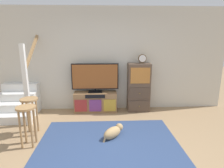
{
  "coord_description": "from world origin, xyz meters",
  "views": [
    {
      "loc": [
        -0.09,
        -2.68,
        1.92
      ],
      "look_at": [
        0.11,
        1.62,
        0.88
      ],
      "focal_mm": 30.82,
      "sensor_mm": 36.0,
      "label": 1
    }
  ],
  "objects_px": {
    "television": "(95,77)",
    "bar_stool_far": "(30,108)",
    "side_cabinet": "(139,87)",
    "bar_stool_near": "(27,117)",
    "desk_clock": "(142,59)",
    "media_console": "(96,102)",
    "dog": "(113,132)"
  },
  "relations": [
    {
      "from": "dog",
      "to": "desk_clock",
      "type": "bearing_deg",
      "value": 60.27
    },
    {
      "from": "side_cabinet",
      "to": "dog",
      "type": "height_order",
      "value": "side_cabinet"
    },
    {
      "from": "desk_clock",
      "to": "bar_stool_near",
      "type": "bearing_deg",
      "value": -145.36
    },
    {
      "from": "bar_stool_near",
      "to": "bar_stool_far",
      "type": "bearing_deg",
      "value": 103.52
    },
    {
      "from": "side_cabinet",
      "to": "desk_clock",
      "type": "height_order",
      "value": "desk_clock"
    },
    {
      "from": "television",
      "to": "bar_stool_near",
      "type": "distance_m",
      "value": 2.06
    },
    {
      "from": "television",
      "to": "bar_stool_far",
      "type": "distance_m",
      "value": 1.79
    },
    {
      "from": "bar_stool_near",
      "to": "side_cabinet",
      "type": "bearing_deg",
      "value": 35.68
    },
    {
      "from": "media_console",
      "to": "bar_stool_far",
      "type": "relative_size",
      "value": 1.49
    },
    {
      "from": "desk_clock",
      "to": "bar_stool_far",
      "type": "xyz_separation_m",
      "value": [
        -2.47,
        -1.18,
        -0.84
      ]
    },
    {
      "from": "television",
      "to": "dog",
      "type": "bearing_deg",
      "value": -74.75
    },
    {
      "from": "media_console",
      "to": "desk_clock",
      "type": "relative_size",
      "value": 4.76
    },
    {
      "from": "desk_clock",
      "to": "media_console",
      "type": "bearing_deg",
      "value": 179.77
    },
    {
      "from": "side_cabinet",
      "to": "bar_stool_far",
      "type": "bearing_deg",
      "value": -153.51
    },
    {
      "from": "side_cabinet",
      "to": "television",
      "type": "bearing_deg",
      "value": 179.32
    },
    {
      "from": "media_console",
      "to": "television",
      "type": "bearing_deg",
      "value": 90.0
    },
    {
      "from": "side_cabinet",
      "to": "bar_stool_near",
      "type": "bearing_deg",
      "value": -144.32
    },
    {
      "from": "television",
      "to": "side_cabinet",
      "type": "bearing_deg",
      "value": -0.68
    },
    {
      "from": "side_cabinet",
      "to": "media_console",
      "type": "bearing_deg",
      "value": -179.5
    },
    {
      "from": "desk_clock",
      "to": "dog",
      "type": "height_order",
      "value": "desk_clock"
    },
    {
      "from": "dog",
      "to": "television",
      "type": "bearing_deg",
      "value": 105.25
    },
    {
      "from": "dog",
      "to": "media_console",
      "type": "bearing_deg",
      "value": 105.49
    },
    {
      "from": "side_cabinet",
      "to": "bar_stool_far",
      "type": "distance_m",
      "value": 2.69
    },
    {
      "from": "desk_clock",
      "to": "bar_stool_far",
      "type": "relative_size",
      "value": 0.31
    },
    {
      "from": "media_console",
      "to": "dog",
      "type": "distance_m",
      "value": 1.5
    },
    {
      "from": "desk_clock",
      "to": "dog",
      "type": "xyz_separation_m",
      "value": [
        -0.82,
        -1.43,
        -1.28
      ]
    },
    {
      "from": "bar_stool_near",
      "to": "dog",
      "type": "distance_m",
      "value": 1.62
    },
    {
      "from": "desk_clock",
      "to": "bar_stool_far",
      "type": "bearing_deg",
      "value": -154.43
    },
    {
      "from": "television",
      "to": "side_cabinet",
      "type": "height_order",
      "value": "television"
    },
    {
      "from": "desk_clock",
      "to": "bar_stool_near",
      "type": "distance_m",
      "value": 3.0
    },
    {
      "from": "side_cabinet",
      "to": "dog",
      "type": "xyz_separation_m",
      "value": [
        -0.75,
        -1.45,
        -0.52
      ]
    },
    {
      "from": "media_console",
      "to": "desk_clock",
      "type": "distance_m",
      "value": 1.66
    }
  ]
}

